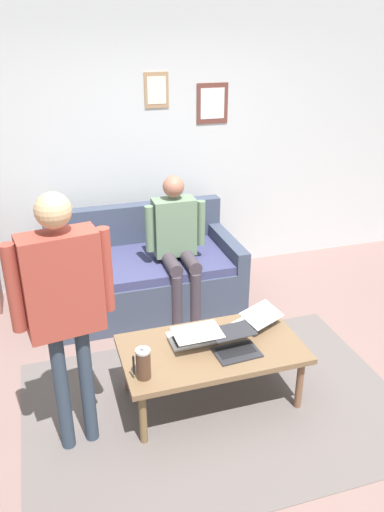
{
  "coord_description": "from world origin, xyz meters",
  "views": [
    {
      "loc": [
        1.13,
        2.68,
        2.47
      ],
      "look_at": [
        0.05,
        -0.77,
        0.8
      ],
      "focal_mm": 35.49,
      "sensor_mm": 36.0,
      "label": 1
    }
  ],
  "objects_px": {
    "coffee_table": "(212,352)",
    "laptop_center": "(235,345)",
    "couch": "(144,274)",
    "person_seated": "(177,239)",
    "laptop_right": "(194,336)",
    "french_press": "(143,363)",
    "laptop_left": "(256,320)",
    "person_standing": "(63,296)"
  },
  "relations": [
    {
      "from": "coffee_table",
      "to": "person_standing",
      "type": "bearing_deg",
      "value": 8.95
    },
    {
      "from": "person_standing",
      "to": "person_seated",
      "type": "bearing_deg",
      "value": -126.68
    },
    {
      "from": "couch",
      "to": "coffee_table",
      "type": "bearing_deg",
      "value": 96.05
    },
    {
      "from": "coffee_table",
      "to": "laptop_left",
      "type": "relative_size",
      "value": 3.22
    },
    {
      "from": "person_seated",
      "to": "person_standing",
      "type": "bearing_deg",
      "value": 53.32
    },
    {
      "from": "person_standing",
      "to": "french_press",
      "type": "bearing_deg",
      "value": 175.23
    },
    {
      "from": "person_standing",
      "to": "laptop_right",
      "type": "bearing_deg",
      "value": -164.08
    },
    {
      "from": "laptop_center",
      "to": "coffee_table",
      "type": "bearing_deg",
      "value": -31.76
    },
    {
      "from": "laptop_left",
      "to": "person_standing",
      "type": "bearing_deg",
      "value": 13.28
    },
    {
      "from": "french_press",
      "to": "person_seated",
      "type": "bearing_deg",
      "value": -113.34
    },
    {
      "from": "couch",
      "to": "french_press",
      "type": "distance_m",
      "value": 1.73
    },
    {
      "from": "laptop_center",
      "to": "laptop_right",
      "type": "distance_m",
      "value": 0.3
    },
    {
      "from": "laptop_center",
      "to": "french_press",
      "type": "bearing_deg",
      "value": 8.51
    },
    {
      "from": "laptop_center",
      "to": "person_standing",
      "type": "height_order",
      "value": "person_standing"
    },
    {
      "from": "couch",
      "to": "laptop_left",
      "type": "xyz_separation_m",
      "value": [
        -0.57,
        1.32,
        0.18
      ]
    },
    {
      "from": "coffee_table",
      "to": "laptop_center",
      "type": "bearing_deg",
      "value": 148.24
    },
    {
      "from": "french_press",
      "to": "couch",
      "type": "bearing_deg",
      "value": -102.1
    },
    {
      "from": "laptop_right",
      "to": "person_seated",
      "type": "bearing_deg",
      "value": -100.1
    },
    {
      "from": "french_press",
      "to": "person_standing",
      "type": "bearing_deg",
      "value": -4.77
    },
    {
      "from": "laptop_left",
      "to": "french_press",
      "type": "distance_m",
      "value": 0.99
    },
    {
      "from": "couch",
      "to": "person_seated",
      "type": "xyz_separation_m",
      "value": [
        -0.27,
        0.23,
        0.42
      ]
    },
    {
      "from": "coffee_table",
      "to": "laptop_right",
      "type": "distance_m",
      "value": 0.16
    },
    {
      "from": "french_press",
      "to": "person_seated",
      "type": "distance_m",
      "value": 1.59
    },
    {
      "from": "laptop_left",
      "to": "person_seated",
      "type": "distance_m",
      "value": 1.16
    },
    {
      "from": "laptop_center",
      "to": "person_standing",
      "type": "distance_m",
      "value": 1.24
    },
    {
      "from": "laptop_center",
      "to": "french_press",
      "type": "distance_m",
      "value": 0.67
    },
    {
      "from": "laptop_left",
      "to": "laptop_right",
      "type": "distance_m",
      "value": 0.51
    },
    {
      "from": "coffee_table",
      "to": "laptop_right",
      "type": "xyz_separation_m",
      "value": [
        0.1,
        -0.09,
        0.09
      ]
    },
    {
      "from": "coffee_table",
      "to": "person_standing",
      "type": "relative_size",
      "value": 0.74
    },
    {
      "from": "laptop_left",
      "to": "person_seated",
      "type": "height_order",
      "value": "person_seated"
    },
    {
      "from": "couch",
      "to": "french_press",
      "type": "height_order",
      "value": "couch"
    },
    {
      "from": "couch",
      "to": "person_standing",
      "type": "distance_m",
      "value": 1.98
    },
    {
      "from": "coffee_table",
      "to": "person_standing",
      "type": "distance_m",
      "value": 1.17
    },
    {
      "from": "french_press",
      "to": "coffee_table",
      "type": "bearing_deg",
      "value": -160.38
    },
    {
      "from": "laptop_left",
      "to": "laptop_center",
      "type": "bearing_deg",
      "value": 43.75
    },
    {
      "from": "couch",
      "to": "laptop_right",
      "type": "distance_m",
      "value": 1.41
    },
    {
      "from": "couch",
      "to": "coffee_table",
      "type": "height_order",
      "value": "couch"
    },
    {
      "from": "coffee_table",
      "to": "laptop_center",
      "type": "distance_m",
      "value": 0.19
    },
    {
      "from": "laptop_center",
      "to": "laptop_right",
      "type": "bearing_deg",
      "value": -36.56
    },
    {
      "from": "couch",
      "to": "person_standing",
      "type": "bearing_deg",
      "value": 64.38
    },
    {
      "from": "person_standing",
      "to": "person_seated",
      "type": "xyz_separation_m",
      "value": [
        -1.05,
        -1.41,
        -0.35
      ]
    },
    {
      "from": "laptop_center",
      "to": "person_seated",
      "type": "distance_m",
      "value": 1.37
    }
  ]
}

